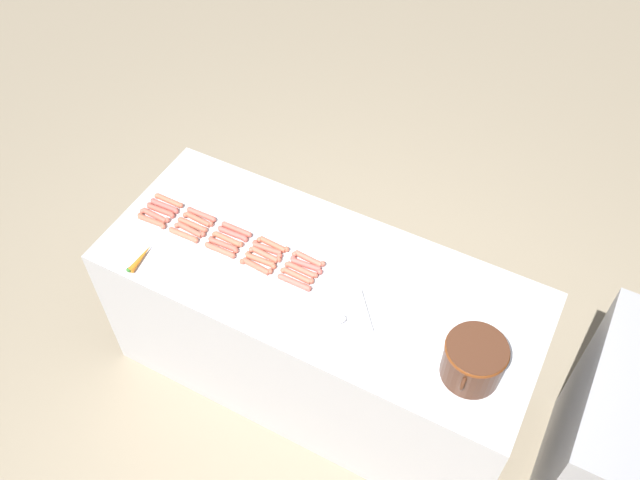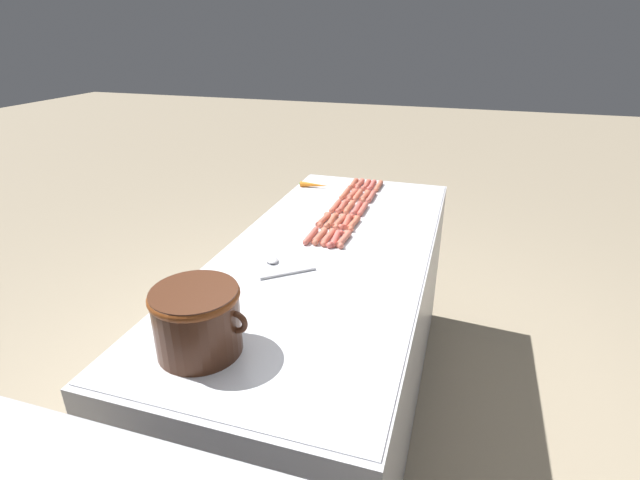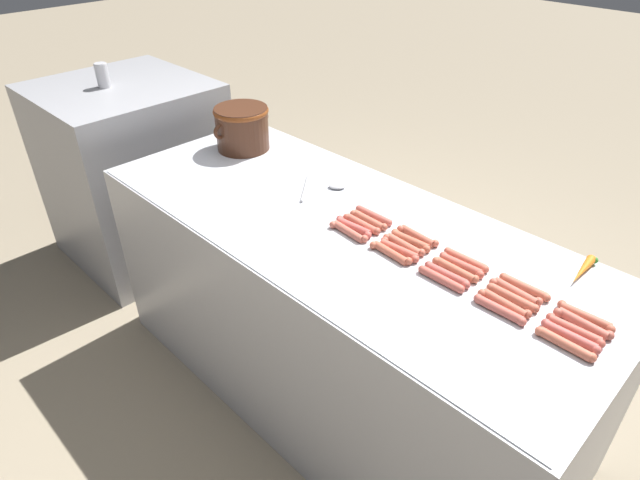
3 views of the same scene
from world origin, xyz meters
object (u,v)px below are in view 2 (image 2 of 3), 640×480
object	(u,v)px
hot_dog_14	(328,237)
hot_dog_22	(335,206)
hot_dog_10	(366,185)
hot_dog_19	(320,236)
hot_dog_7	(357,208)
hot_dog_15	(359,184)
hot_dog_24	(311,236)
hot_dog_0	(378,186)
hot_dog_11	(358,195)
hot_dog_6	(365,196)
hot_dog_8	(347,222)
hot_dog_23	(323,220)
hot_dog_21	(345,194)
hot_dog_16	(352,195)
hot_dog_5	(372,185)
bean_pot	(197,317)
hot_dog_1	(371,196)
hot_dog_12	(349,207)
hot_dog_13	(339,221)
hot_dog_20	(353,184)
hot_dog_9	(335,239)
hot_dog_17	(342,206)
serving_spoon	(277,264)
carrot	(314,185)
hot_dog_2	(363,209)
hot_dog_3	(354,223)
hot_dog_4	(344,239)

from	to	relation	value
hot_dog_14	hot_dog_22	xyz separation A→B (m)	(0.08, -0.39, 0.00)
hot_dog_10	hot_dog_19	xyz separation A→B (m)	(0.04, 0.79, 0.00)
hot_dog_7	hot_dog_14	xyz separation A→B (m)	(0.04, 0.39, 0.00)
hot_dog_15	hot_dog_24	size ratio (longest dim) A/B	1.00
hot_dog_0	hot_dog_11	world-z (taller)	same
hot_dog_6	hot_dog_8	size ratio (longest dim) A/B	1.00
hot_dog_10	hot_dog_23	xyz separation A→B (m)	(0.08, 0.59, 0.00)
hot_dog_21	hot_dog_16	bearing A→B (deg)	168.36
hot_dog_5	bean_pot	distance (m)	1.66
hot_dog_0	hot_dog_1	xyz separation A→B (m)	(0.00, 0.20, 0.00)
hot_dog_21	hot_dog_23	size ratio (longest dim) A/B	1.00
hot_dog_0	hot_dog_24	world-z (taller)	same
hot_dog_14	bean_pot	world-z (taller)	bean_pot
hot_dog_12	hot_dog_13	distance (m)	0.20
hot_dog_10	hot_dog_14	xyz separation A→B (m)	(-0.00, 0.79, 0.00)
hot_dog_13	hot_dog_21	bearing A→B (deg)	-79.06
hot_dog_0	hot_dog_23	world-z (taller)	same
hot_dog_1	hot_dog_7	world-z (taller)	same
hot_dog_13	hot_dog_20	xyz separation A→B (m)	(0.08, -0.59, 0.00)
hot_dog_6	hot_dog_19	bearing A→B (deg)	82.85
hot_dog_9	hot_dog_11	world-z (taller)	same
hot_dog_1	hot_dog_8	xyz separation A→B (m)	(0.04, 0.40, 0.00)
hot_dog_7	hot_dog_16	world-z (taller)	same
hot_dog_9	bean_pot	size ratio (longest dim) A/B	0.54
hot_dog_17	hot_dog_23	distance (m)	0.21
hot_dog_5	hot_dog_7	world-z (taller)	same
hot_dog_21	hot_dog_15	bearing A→B (deg)	-100.58
hot_dog_8	hot_dog_13	xyz separation A→B (m)	(0.04, 0.01, 0.00)
hot_dog_1	hot_dog_10	bearing A→B (deg)	-69.86
hot_dog_11	bean_pot	size ratio (longest dim) A/B	0.54
hot_dog_9	hot_dog_16	distance (m)	0.60
hot_dog_10	hot_dog_14	size ratio (longest dim) A/B	1.00
hot_dog_15	serving_spoon	world-z (taller)	hot_dog_15
hot_dog_12	hot_dog_24	bearing A→B (deg)	79.61
hot_dog_17	bean_pot	size ratio (longest dim) A/B	0.54
hot_dog_14	hot_dog_15	xyz separation A→B (m)	(0.04, -0.79, 0.00)
hot_dog_20	hot_dog_13	bearing A→B (deg)	97.32
hot_dog_16	serving_spoon	world-z (taller)	hot_dog_16
hot_dog_6	hot_dog_24	size ratio (longest dim) A/B	1.00
hot_dog_5	hot_dog_21	bearing A→B (deg)	59.91
hot_dog_5	carrot	world-z (taller)	carrot
hot_dog_7	hot_dog_22	distance (m)	0.11
hot_dog_2	hot_dog_3	distance (m)	0.20
hot_dog_4	hot_dog_14	world-z (taller)	same
hot_dog_1	hot_dog_23	size ratio (longest dim) A/B	1.00
hot_dog_6	hot_dog_8	world-z (taller)	same
hot_dog_15	hot_dog_9	bearing A→B (deg)	95.55
hot_dog_20	hot_dog_17	bearing A→B (deg)	95.36
hot_dog_11	hot_dog_23	bearing A→B (deg)	79.65
hot_dog_8	hot_dog_0	bearing A→B (deg)	-93.61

